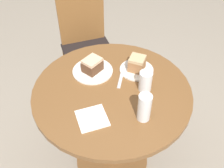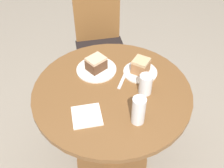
# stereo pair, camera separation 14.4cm
# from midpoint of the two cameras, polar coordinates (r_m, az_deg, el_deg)

# --- Properties ---
(ground_plane) EXTENTS (8.00, 8.00, 0.00)m
(ground_plane) POSITION_cam_midpoint_polar(r_m,az_deg,el_deg) (2.06, 2.08, -16.20)
(ground_plane) COLOR gray
(table) EXTENTS (0.90, 0.90, 0.74)m
(table) POSITION_cam_midpoint_polar(r_m,az_deg,el_deg) (1.62, 2.56, -6.52)
(table) COLOR brown
(table) RESTS_ON ground_plane
(chair) EXTENTS (0.47, 0.52, 0.95)m
(chair) POSITION_cam_midpoint_polar(r_m,az_deg,el_deg) (2.28, -0.69, 8.66)
(chair) COLOR brown
(chair) RESTS_ON ground_plane
(plate_near) EXTENTS (0.20, 0.20, 0.01)m
(plate_near) POSITION_cam_midpoint_polar(r_m,az_deg,el_deg) (1.59, 8.76, 2.45)
(plate_near) COLOR silver
(plate_near) RESTS_ON table
(plate_far) EXTENTS (0.24, 0.24, 0.01)m
(plate_far) POSITION_cam_midpoint_polar(r_m,az_deg,el_deg) (1.59, -0.82, 3.09)
(plate_far) COLOR silver
(plate_far) RESTS_ON table
(cake_slice_near) EXTENTS (0.12, 0.12, 0.09)m
(cake_slice_near) POSITION_cam_midpoint_polar(r_m,az_deg,el_deg) (1.56, 8.95, 3.81)
(cake_slice_near) COLOR #9E6B42
(cake_slice_near) RESTS_ON plate_near
(cake_slice_far) EXTENTS (0.14, 0.13, 0.08)m
(cake_slice_far) POSITION_cam_midpoint_polar(r_m,az_deg,el_deg) (1.56, -0.83, 4.38)
(cake_slice_far) COLOR brown
(cake_slice_far) RESTS_ON plate_far
(glass_lemonade) EXTENTS (0.07, 0.07, 0.12)m
(glass_lemonade) POSITION_cam_midpoint_polar(r_m,az_deg,el_deg) (1.44, 10.16, -0.38)
(glass_lemonade) COLOR beige
(glass_lemonade) RESTS_ON table
(glass_water) EXTENTS (0.07, 0.07, 0.16)m
(glass_water) POSITION_cam_midpoint_polar(r_m,az_deg,el_deg) (1.28, 9.02, -6.12)
(glass_water) COLOR silver
(glass_water) RESTS_ON table
(napkin_stack) EXTENTS (0.16, 0.16, 0.01)m
(napkin_stack) POSITION_cam_midpoint_polar(r_m,az_deg,el_deg) (1.33, -2.42, -7.10)
(napkin_stack) COLOR white
(napkin_stack) RESTS_ON table
(fork) EXTENTS (0.08, 0.15, 0.00)m
(fork) POSITION_cam_midpoint_polar(r_m,az_deg,el_deg) (1.53, 5.04, 0.80)
(fork) COLOR silver
(fork) RESTS_ON table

